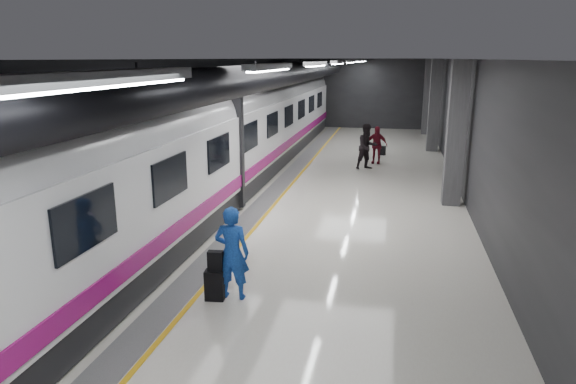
# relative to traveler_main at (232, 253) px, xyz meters

# --- Properties ---
(ground) EXTENTS (40.00, 40.00, 0.00)m
(ground) POSITION_rel_traveler_main_xyz_m (0.24, 5.79, -0.93)
(ground) COLOR silver
(ground) RESTS_ON ground
(platform_hall) EXTENTS (10.02, 40.02, 4.51)m
(platform_hall) POSITION_rel_traveler_main_xyz_m (-0.05, 6.74, 2.61)
(platform_hall) COLOR black
(platform_hall) RESTS_ON ground
(train) EXTENTS (3.05, 38.00, 4.05)m
(train) POSITION_rel_traveler_main_xyz_m (-3.01, 5.79, 1.14)
(train) COLOR black
(train) RESTS_ON ground
(traveler_main) EXTENTS (0.69, 0.46, 1.85)m
(traveler_main) POSITION_rel_traveler_main_xyz_m (0.00, 0.00, 0.00)
(traveler_main) COLOR blue
(traveler_main) RESTS_ON ground
(suitcase_main) EXTENTS (0.39, 0.27, 0.60)m
(suitcase_main) POSITION_rel_traveler_main_xyz_m (-0.31, -0.16, -0.63)
(suitcase_main) COLOR black
(suitcase_main) RESTS_ON ground
(shoulder_bag) EXTENTS (0.30, 0.18, 0.38)m
(shoulder_bag) POSITION_rel_traveler_main_xyz_m (-0.29, -0.12, -0.14)
(shoulder_bag) COLOR black
(shoulder_bag) RESTS_ON suitcase_main
(traveler_far_a) EXTENTS (1.17, 1.12, 1.91)m
(traveler_far_a) POSITION_rel_traveler_main_xyz_m (1.83, 12.60, 0.03)
(traveler_far_a) COLOR black
(traveler_far_a) RESTS_ON ground
(traveler_far_b) EXTENTS (1.01, 0.52, 1.65)m
(traveler_far_b) POSITION_rel_traveler_main_xyz_m (2.16, 13.95, -0.10)
(traveler_far_b) COLOR maroon
(traveler_far_b) RESTS_ON ground
(suitcase_far) EXTENTS (0.35, 0.28, 0.44)m
(suitcase_far) POSITION_rel_traveler_main_xyz_m (2.38, 16.04, -0.71)
(suitcase_far) COLOR black
(suitcase_far) RESTS_ON ground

